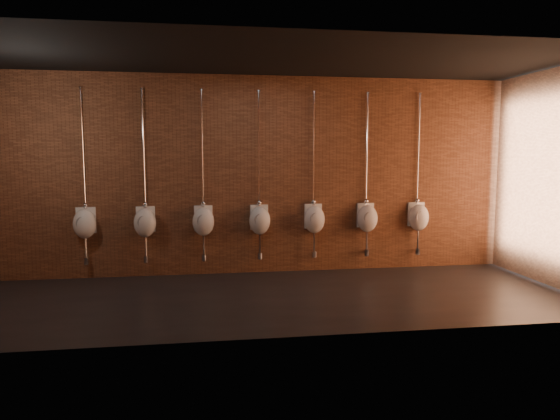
{
  "coord_description": "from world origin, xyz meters",
  "views": [
    {
      "loc": [
        -0.79,
        -6.58,
        1.95
      ],
      "look_at": [
        0.32,
        0.9,
        1.1
      ],
      "focal_mm": 32.0,
      "sensor_mm": 36.0,
      "label": 1
    }
  ],
  "objects": [
    {
      "name": "room_shell",
      "position": [
        0.0,
        0.0,
        2.01
      ],
      "size": [
        8.54,
        3.04,
        3.22
      ],
      "color": "black",
      "rests_on": "ground"
    },
    {
      "name": "urinal_4",
      "position": [
        0.96,
        1.38,
        0.9
      ],
      "size": [
        0.37,
        0.33,
        2.71
      ],
      "color": "white",
      "rests_on": "ground"
    },
    {
      "name": "ground",
      "position": [
        0.0,
        0.0,
        0.0
      ],
      "size": [
        8.5,
        8.5,
        0.0
      ],
      "primitive_type": "plane",
      "color": "black",
      "rests_on": "ground"
    },
    {
      "name": "urinal_1",
      "position": [
        -1.75,
        1.38,
        0.9
      ],
      "size": [
        0.37,
        0.33,
        2.71
      ],
      "color": "white",
      "rests_on": "ground"
    },
    {
      "name": "urinal_2",
      "position": [
        -0.84,
        1.38,
        0.9
      ],
      "size": [
        0.37,
        0.33,
        2.71
      ],
      "color": "white",
      "rests_on": "ground"
    },
    {
      "name": "urinal_3",
      "position": [
        0.06,
        1.38,
        0.9
      ],
      "size": [
        0.37,
        0.33,
        2.71
      ],
      "color": "white",
      "rests_on": "ground"
    },
    {
      "name": "urinal_5",
      "position": [
        1.87,
        1.38,
        0.9
      ],
      "size": [
        0.37,
        0.33,
        2.71
      ],
      "color": "white",
      "rests_on": "ground"
    },
    {
      "name": "urinal_6",
      "position": [
        2.77,
        1.38,
        0.9
      ],
      "size": [
        0.37,
        0.33,
        2.71
      ],
      "color": "white",
      "rests_on": "ground"
    },
    {
      "name": "urinal_0",
      "position": [
        -2.65,
        1.38,
        0.9
      ],
      "size": [
        0.37,
        0.33,
        2.71
      ],
      "color": "white",
      "rests_on": "ground"
    }
  ]
}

